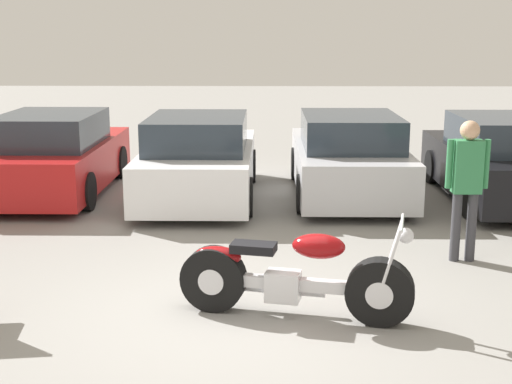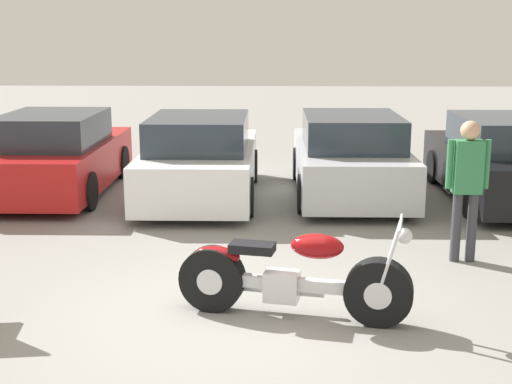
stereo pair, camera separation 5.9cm
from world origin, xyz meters
The scene contains 7 objects.
ground_plane centered at (0.00, 0.00, 0.00)m, with size 60.00×60.00×0.00m, color gray.
motorcycle centered at (0.56, -0.01, 0.41)m, with size 2.32×0.90×1.05m.
parked_car_red centered at (-3.37, 5.45, 0.66)m, with size 1.85×4.13×1.42m.
parked_car_white centered at (-0.84, 5.10, 0.66)m, with size 1.85×4.13×1.42m.
parked_car_silver centered at (1.70, 5.36, 0.66)m, with size 1.85×4.13×1.42m.
parked_car_black centered at (4.24, 5.10, 0.66)m, with size 1.85×4.13×1.42m.
person_standing centered at (2.73, 1.80, 1.04)m, with size 0.52×0.23×1.74m.
Camera 1 is at (0.32, -6.68, 2.79)m, focal length 50.00 mm.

